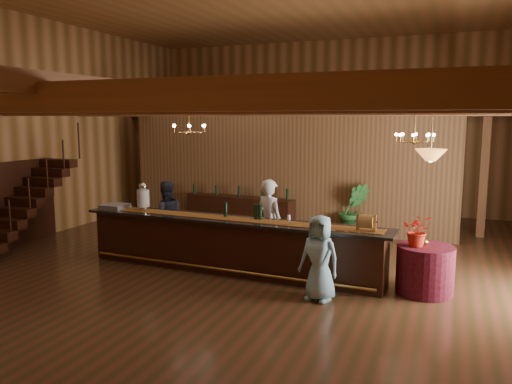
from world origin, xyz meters
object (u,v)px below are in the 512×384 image
(round_table, at_px, (425,270))
(tasting_bar, at_px, (230,245))
(pendant_lamp, at_px, (431,155))
(guest, at_px, (319,258))
(chandelier_left, at_px, (189,128))
(backbar_shelf, at_px, (239,212))
(floor_plant, at_px, (354,210))
(bartender, at_px, (270,223))
(raffle_drum, at_px, (366,222))
(staff_second, at_px, (166,218))
(beverage_dispenser, at_px, (143,197))
(chandelier_right, at_px, (415,137))

(round_table, bearing_deg, tasting_bar, -178.83)
(pendant_lamp, distance_m, guest, 2.53)
(guest, bearing_deg, chandelier_left, 163.23)
(backbar_shelf, relative_size, pendant_lamp, 3.52)
(chandelier_left, distance_m, floor_plant, 4.65)
(bartender, bearing_deg, round_table, -166.27)
(backbar_shelf, relative_size, round_table, 3.26)
(chandelier_left, bearing_deg, raffle_drum, -18.08)
(bartender, xyz_separation_m, guest, (1.44, -1.56, -0.18))
(staff_second, bearing_deg, beverage_dispenser, 26.62)
(backbar_shelf, bearing_deg, round_table, -28.71)
(chandelier_left, xyz_separation_m, floor_plant, (3.28, 2.56, -2.09))
(beverage_dispenser, bearing_deg, pendant_lamp, -0.67)
(chandelier_left, relative_size, pendant_lamp, 0.89)
(tasting_bar, relative_size, raffle_drum, 18.84)
(chandelier_left, xyz_separation_m, guest, (3.57, -2.11, -2.07))
(guest, bearing_deg, staff_second, 172.00)
(raffle_drum, relative_size, chandelier_left, 0.42)
(raffle_drum, height_order, bartender, bartender)
(pendant_lamp, bearing_deg, floor_plant, 117.38)
(bartender, bearing_deg, tasting_bar, 72.51)
(raffle_drum, xyz_separation_m, chandelier_left, (-4.20, 1.37, 1.55))
(beverage_dispenser, bearing_deg, bartender, 10.95)
(tasting_bar, xyz_separation_m, pendant_lamp, (3.66, 0.07, 1.86))
(staff_second, height_order, floor_plant, staff_second)
(pendant_lamp, height_order, floor_plant, pendant_lamp)
(chandelier_right, bearing_deg, raffle_drum, -102.43)
(guest, xyz_separation_m, floor_plant, (-0.29, 4.67, -0.02))
(raffle_drum, bearing_deg, chandelier_right, 77.57)
(pendant_lamp, bearing_deg, guest, -148.95)
(backbar_shelf, height_order, floor_plant, floor_plant)
(beverage_dispenser, distance_m, pendant_lamp, 5.84)
(tasting_bar, distance_m, floor_plant, 4.16)
(raffle_drum, xyz_separation_m, floor_plant, (-0.92, 3.93, -0.54))
(round_table, bearing_deg, bartender, 169.20)
(pendant_lamp, bearing_deg, beverage_dispenser, 179.33)
(backbar_shelf, height_order, pendant_lamp, pendant_lamp)
(backbar_shelf, distance_m, staff_second, 3.06)
(backbar_shelf, bearing_deg, guest, -46.45)
(tasting_bar, relative_size, bartender, 3.57)
(tasting_bar, distance_m, bartender, 0.96)
(tasting_bar, xyz_separation_m, backbar_shelf, (-1.38, 3.66, -0.09))
(beverage_dispenser, distance_m, floor_plant, 5.31)
(beverage_dispenser, height_order, round_table, beverage_dispenser)
(chandelier_right, bearing_deg, guest, -109.91)
(beverage_dispenser, bearing_deg, backbar_shelf, 78.66)
(pendant_lamp, relative_size, staff_second, 0.55)
(beverage_dispenser, xyz_separation_m, backbar_shelf, (0.70, 3.51, -0.90))
(bartender, relative_size, guest, 1.25)
(chandelier_left, distance_m, guest, 4.63)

